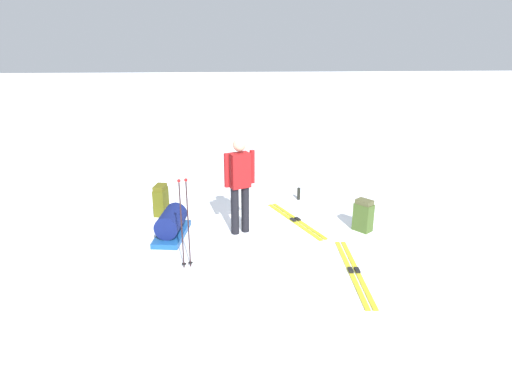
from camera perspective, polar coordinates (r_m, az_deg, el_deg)
The scene contains 9 objects.
ground_plane at distance 7.95m, azimuth 0.00°, elevation -4.77°, with size 80.00×80.00×0.00m, color white.
skier_standing at distance 7.45m, azimuth -2.14°, elevation 1.42°, with size 0.53×0.34×1.70m.
ski_pair_near at distance 6.69m, azimuth 12.67°, elevation -10.09°, with size 0.26×1.97×0.05m.
ski_pair_far at distance 8.28m, azimuth 5.16°, elevation -3.71°, with size 0.87×1.81×0.05m.
backpack_large_dark at distance 7.98m, azimuth 13.85°, elevation -3.02°, with size 0.36×0.38×0.58m.
backpack_bright at distance 8.66m, azimuth -12.33°, elevation -1.05°, with size 0.27×0.39×0.60m.
ski_poles_planted_near at distance 6.42m, azimuth -9.32°, elevation -3.59°, with size 0.16×0.10×1.40m.
gear_sled at distance 7.69m, azimuth -11.01°, elevation -4.17°, with size 0.60×1.11×0.49m.
thermos_bottle at distance 9.35m, azimuth 5.61°, elevation -0.23°, with size 0.07×0.07×0.26m, color black.
Camera 1 is at (0.51, 7.23, 3.25)m, focal length 30.58 mm.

